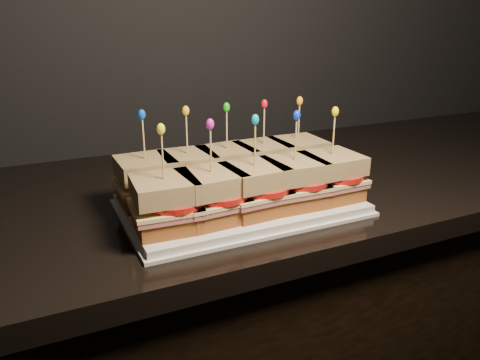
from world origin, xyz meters
name	(u,v)px	position (x,y,z in m)	size (l,w,h in m)	color
granite_slab	(177,200)	(0.72, 1.69, 0.85)	(2.58, 0.64, 0.04)	black
platter	(240,205)	(0.80, 1.56, 0.88)	(0.39, 0.24, 0.02)	white
platter_rim	(240,208)	(0.80, 1.56, 0.87)	(0.41, 0.26, 0.01)	white
sandwich_0_bread_bot	(148,196)	(0.65, 1.61, 0.90)	(0.09, 0.09, 0.03)	#582E14
sandwich_0_ham	(147,187)	(0.65, 1.61, 0.92)	(0.10, 0.10, 0.01)	#B3625B
sandwich_0_cheese	(147,183)	(0.65, 1.61, 0.92)	(0.10, 0.10, 0.01)	#FFE29E
sandwich_0_tomato	(154,179)	(0.66, 1.61, 0.93)	(0.09, 0.09, 0.01)	red
sandwich_0_bread_top	(146,167)	(0.65, 1.61, 0.95)	(0.09, 0.09, 0.03)	#5C3315
sandwich_0_pick	(144,141)	(0.65, 1.61, 1.00)	(0.00, 0.00, 0.09)	tan
sandwich_0_frill	(142,114)	(0.65, 1.61, 1.04)	(0.01, 0.01, 0.02)	blue
sandwich_1_bread_bot	(189,189)	(0.72, 1.61, 0.90)	(0.09, 0.09, 0.03)	#582E14
sandwich_1_ham	(189,181)	(0.72, 1.61, 0.92)	(0.10, 0.10, 0.01)	#B3625B
sandwich_1_cheese	(188,177)	(0.72, 1.61, 0.92)	(0.10, 0.10, 0.01)	#FFE29E
sandwich_1_tomato	(196,173)	(0.74, 1.61, 0.93)	(0.09, 0.09, 0.01)	red
sandwich_1_bread_top	(188,162)	(0.72, 1.61, 0.95)	(0.09, 0.09, 0.03)	#5C3315
sandwich_1_pick	(187,137)	(0.72, 1.61, 1.00)	(0.00, 0.00, 0.09)	tan
sandwich_1_frill	(186,111)	(0.72, 1.61, 1.04)	(0.01, 0.01, 0.02)	yellow
sandwich_2_bread_bot	(227,183)	(0.80, 1.61, 0.90)	(0.09, 0.09, 0.03)	#582E14
sandwich_2_ham	(227,175)	(0.80, 1.61, 0.92)	(0.10, 0.10, 0.01)	#B3625B
sandwich_2_cheese	(227,171)	(0.80, 1.61, 0.92)	(0.10, 0.10, 0.01)	#FFE29E
sandwich_2_tomato	(234,167)	(0.81, 1.61, 0.93)	(0.09, 0.09, 0.01)	red
sandwich_2_bread_top	(227,157)	(0.80, 1.61, 0.95)	(0.09, 0.09, 0.03)	#5C3315
sandwich_2_pick	(227,132)	(0.80, 1.61, 1.00)	(0.00, 0.00, 0.09)	tan
sandwich_2_frill	(227,107)	(0.80, 1.61, 1.04)	(0.01, 0.01, 0.02)	#1CAE12
sandwich_3_bread_bot	(263,178)	(0.87, 1.61, 0.90)	(0.09, 0.09, 0.03)	#582E14
sandwich_3_ham	(263,169)	(0.87, 1.61, 0.92)	(0.10, 0.10, 0.01)	#B3625B
sandwich_3_cheese	(263,166)	(0.87, 1.61, 0.92)	(0.10, 0.10, 0.01)	#FFE29E
sandwich_3_tomato	(270,162)	(0.89, 1.61, 0.93)	(0.09, 0.09, 0.01)	red
sandwich_3_bread_top	(264,152)	(0.87, 1.61, 0.95)	(0.09, 0.09, 0.03)	#5C3315
sandwich_3_pick	(264,128)	(0.87, 1.61, 1.00)	(0.00, 0.00, 0.09)	tan
sandwich_3_frill	(264,104)	(0.87, 1.61, 1.04)	(0.01, 0.01, 0.02)	red
sandwich_4_bread_bot	(297,172)	(0.95, 1.61, 0.90)	(0.09, 0.09, 0.03)	#582E14
sandwich_4_ham	(297,164)	(0.95, 1.61, 0.92)	(0.10, 0.10, 0.01)	#B3625B
sandwich_4_cheese	(297,161)	(0.95, 1.61, 0.92)	(0.10, 0.10, 0.01)	#FFE29E
sandwich_4_tomato	(304,157)	(0.96, 1.61, 0.93)	(0.09, 0.09, 0.01)	red
sandwich_4_bread_top	(298,147)	(0.95, 1.61, 0.95)	(0.09, 0.09, 0.03)	#5C3315
sandwich_4_pick	(299,124)	(0.95, 1.61, 1.00)	(0.00, 0.00, 0.09)	tan
sandwich_4_frill	(300,101)	(0.95, 1.61, 1.04)	(0.01, 0.01, 0.02)	#FBA515
sandwich_5_bread_bot	(166,220)	(0.65, 1.50, 0.90)	(0.09, 0.09, 0.03)	#582E14
sandwich_5_ham	(166,210)	(0.65, 1.50, 0.92)	(0.10, 0.10, 0.01)	#B3625B
sandwich_5_cheese	(165,206)	(0.65, 1.50, 0.92)	(0.10, 0.10, 0.01)	#FFE29E
sandwich_5_tomato	(174,201)	(0.66, 1.49, 0.93)	(0.09, 0.09, 0.01)	red
sandwich_5_bread_top	(164,189)	(0.65, 1.50, 0.95)	(0.09, 0.09, 0.03)	#5C3315
sandwich_5_pick	(163,159)	(0.65, 1.50, 1.00)	(0.00, 0.00, 0.09)	tan
sandwich_5_frill	(161,129)	(0.65, 1.50, 1.04)	(0.01, 0.01, 0.02)	yellow
sandwich_6_bread_bot	(212,212)	(0.72, 1.50, 0.90)	(0.09, 0.09, 0.03)	#582E14
sandwich_6_ham	(212,202)	(0.72, 1.50, 0.92)	(0.10, 0.10, 0.01)	#B3625B
sandwich_6_cheese	(212,198)	(0.72, 1.50, 0.92)	(0.10, 0.10, 0.01)	#FFE29E
sandwich_6_tomato	(220,194)	(0.74, 1.49, 0.93)	(0.09, 0.09, 0.01)	red
sandwich_6_bread_top	(211,182)	(0.72, 1.50, 0.95)	(0.09, 0.09, 0.03)	#5C3315
sandwich_6_pick	(211,153)	(0.72, 1.50, 1.00)	(0.00, 0.00, 0.09)	tan
sandwich_6_frill	(210,124)	(0.72, 1.50, 1.04)	(0.01, 0.01, 0.02)	#C221A6
sandwich_7_bread_bot	(254,204)	(0.80, 1.50, 0.90)	(0.09, 0.09, 0.03)	#582E14
sandwich_7_ham	(254,195)	(0.80, 1.50, 0.92)	(0.10, 0.10, 0.01)	#B3625B
sandwich_7_cheese	(254,191)	(0.80, 1.50, 0.92)	(0.10, 0.10, 0.01)	#FFE29E
sandwich_7_tomato	(263,187)	(0.81, 1.49, 0.93)	(0.09, 0.09, 0.01)	red
sandwich_7_bread_top	(255,175)	(0.80, 1.50, 0.95)	(0.09, 0.09, 0.03)	#5C3315
sandwich_7_pick	(255,148)	(0.80, 1.50, 1.00)	(0.00, 0.00, 0.09)	tan
sandwich_7_frill	(255,119)	(0.80, 1.50, 1.04)	(0.01, 0.01, 0.02)	#0B99B4
sandwich_8_bread_bot	(293,197)	(0.87, 1.50, 0.90)	(0.09, 0.09, 0.03)	#582E14
sandwich_8_ham	(294,188)	(0.87, 1.50, 0.92)	(0.10, 0.10, 0.01)	#B3625B
sandwich_8_cheese	(294,184)	(0.87, 1.50, 0.92)	(0.10, 0.10, 0.01)	#FFE29E
sandwich_8_tomato	(302,180)	(0.89, 1.49, 0.93)	(0.09, 0.09, 0.01)	red
sandwich_8_bread_top	(295,169)	(0.87, 1.50, 0.95)	(0.09, 0.09, 0.03)	#5C3315
sandwich_8_pick	(296,142)	(0.87, 1.50, 1.00)	(0.00, 0.00, 0.09)	tan
sandwich_8_frill	(297,115)	(0.87, 1.50, 1.04)	(0.01, 0.01, 0.02)	#0C36D9
sandwich_9_bread_bot	(330,191)	(0.95, 1.50, 0.90)	(0.09, 0.09, 0.03)	#582E14
sandwich_9_ham	(330,182)	(0.95, 1.50, 0.92)	(0.10, 0.10, 0.01)	#B3625B
sandwich_9_cheese	(331,178)	(0.95, 1.50, 0.92)	(0.10, 0.10, 0.01)	#FFE29E
sandwich_9_tomato	(339,174)	(0.96, 1.49, 0.93)	(0.09, 0.09, 0.01)	red
sandwich_9_bread_top	(332,163)	(0.95, 1.50, 0.95)	(0.09, 0.09, 0.03)	#5C3315
sandwich_9_pick	(333,138)	(0.95, 1.50, 1.00)	(0.00, 0.00, 0.09)	tan
sandwich_9_frill	(335,111)	(0.95, 1.50, 1.04)	(0.01, 0.01, 0.02)	#FDED02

